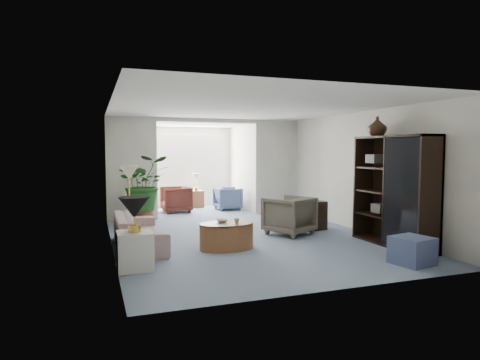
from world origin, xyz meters
name	(u,v)px	position (x,y,z in m)	size (l,w,h in m)	color
floor	(251,240)	(0.00, 0.00, 0.00)	(6.00, 6.00, 0.00)	#8192AB
sunroom_floor	(199,211)	(0.00, 4.10, 0.00)	(2.60, 2.60, 0.00)	#8192AB
back_pier_left	(132,169)	(-1.90, 3.00, 1.25)	(1.20, 0.12, 2.50)	white
back_pier_right	(277,167)	(1.90, 3.00, 1.25)	(1.20, 0.12, 2.50)	white
back_header	(208,120)	(0.00, 3.00, 2.45)	(2.60, 0.12, 0.10)	white
window_pane	(190,160)	(0.00, 5.18, 1.40)	(2.20, 0.02, 1.50)	white
window_blinds	(190,160)	(0.00, 5.15, 1.40)	(2.20, 0.02, 1.50)	white
framed_picture	(365,150)	(2.46, -0.10, 1.70)	(0.04, 0.50, 0.40)	#B7A792
sofa	(139,231)	(-2.05, 0.08, 0.29)	(1.96, 0.77, 0.57)	#BDAFA0
end_table	(135,251)	(-2.25, -1.27, 0.27)	(0.49, 0.49, 0.54)	silver
table_lamp	(134,207)	(-2.25, -1.27, 0.89)	(0.44, 0.44, 0.30)	black
floor_lamp	(129,173)	(-2.11, 1.21, 1.25)	(0.36, 0.36, 0.28)	beige
coffee_table	(227,236)	(-0.64, -0.52, 0.23)	(0.95, 0.95, 0.45)	brown
coffee_bowl	(222,221)	(-0.69, -0.42, 0.48)	(0.21, 0.21, 0.05)	white
coffee_cup	(237,221)	(-0.49, -0.62, 0.49)	(0.09, 0.09, 0.09)	beige
wingback_chair	(289,215)	(0.93, 0.25, 0.39)	(0.82, 0.85, 0.77)	#686252
side_table_dark	(312,215)	(1.63, 0.55, 0.31)	(0.51, 0.41, 0.61)	black
entertainment_cabinet	(394,191)	(2.23, -1.27, 0.98)	(0.47, 1.76, 1.96)	black
cabinet_urn	(377,127)	(2.23, -0.77, 2.14)	(0.35, 0.35, 0.37)	#332011
ottoman	(412,251)	(1.67, -2.37, 0.20)	(0.51, 0.51, 0.41)	slate
plant_pot	(145,218)	(-1.70, 2.33, 0.16)	(0.40, 0.40, 0.32)	#9E3E2D
house_plant	(144,183)	(-1.70, 2.33, 0.95)	(1.14, 0.98, 1.26)	#1E4E1B
sunroom_chair_blue	(228,198)	(0.85, 4.03, 0.32)	(0.68, 0.70, 0.64)	slate
sunroom_chair_maroon	(176,199)	(-0.65, 4.03, 0.35)	(0.76, 0.78, 0.71)	#58241E
sunroom_table	(196,199)	(0.10, 4.78, 0.25)	(0.41, 0.32, 0.50)	brown
shelf_clutter	(396,185)	(2.18, -1.38, 1.09)	(0.30, 1.25, 1.06)	black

